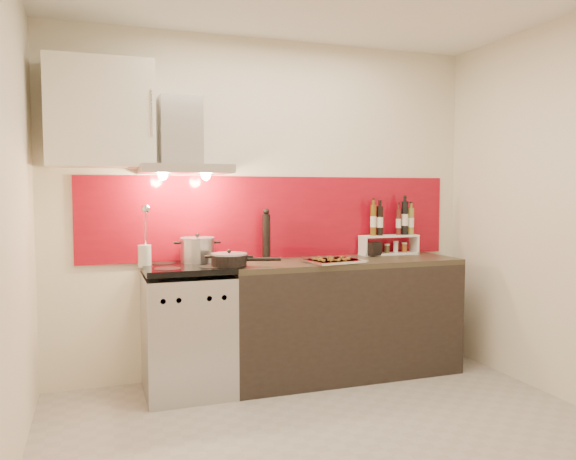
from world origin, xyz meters
name	(u,v)px	position (x,y,z in m)	size (l,w,h in m)	color
floor	(342,443)	(0.00, 0.00, 0.00)	(3.40, 3.40, 0.00)	#9E9991
back_wall	(269,207)	(0.00, 1.40, 1.30)	(3.40, 0.02, 2.60)	silver
left_wall	(2,219)	(-1.70, 0.00, 1.30)	(0.02, 2.80, 2.60)	silver
backsplash	(276,217)	(0.05, 1.39, 1.22)	(3.00, 0.02, 0.64)	maroon
range_stove	(188,331)	(-0.70, 1.10, 0.44)	(0.60, 0.60, 0.91)	#B7B7BA
counter	(343,317)	(0.50, 1.10, 0.45)	(1.80, 0.60, 0.90)	black
range_hood	(182,147)	(-0.70, 1.24, 1.74)	(0.62, 0.50, 0.61)	#B7B7BA
upper_cabinet	(101,114)	(-1.25, 1.22, 1.95)	(0.70, 0.35, 0.72)	silver
stock_pot	(197,250)	(-0.60, 1.23, 1.00)	(0.25, 0.25, 0.21)	#B7B7BA
saute_pan	(230,260)	(-0.42, 0.95, 0.96)	(0.47, 0.25, 0.12)	black
utensil_jar	(145,248)	(-0.98, 1.17, 1.03)	(0.09, 0.14, 0.44)	silver
pepper_mill	(266,235)	(-0.06, 1.29, 1.09)	(0.06, 0.06, 0.40)	black
step_shelf	(391,233)	(1.02, 1.28, 1.08)	(0.50, 0.14, 0.44)	white
caddy_box	(375,249)	(0.84, 1.22, 0.96)	(0.12, 0.05, 0.11)	black
baking_tray	(334,261)	(0.36, 0.94, 0.92)	(0.44, 0.36, 0.03)	silver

